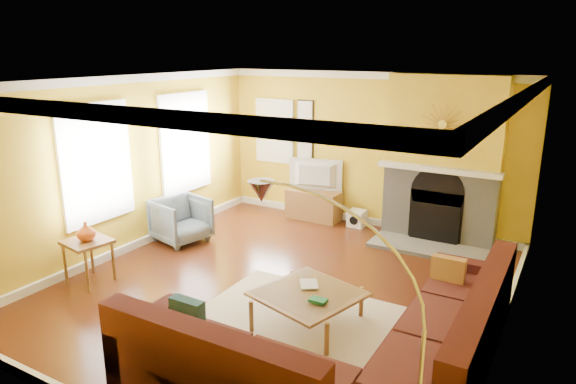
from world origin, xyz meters
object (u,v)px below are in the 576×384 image
Objects in this scene: media_console at (314,205)px; armchair at (181,220)px; side_table at (89,261)px; coffee_table at (308,308)px; sectional_sofa at (335,309)px; arc_lamp at (342,337)px.

media_console is 1.24× the size of armchair.
side_table is at bearing -168.24° from armchair.
side_table reaches higher than coffee_table.
side_table is at bearing -109.73° from media_console.
sectional_sofa is 4.30m from media_console.
side_table is 0.28× the size of arc_lamp.
arc_lamp reaches higher than side_table.
coffee_table is at bearing -100.25° from armchair.
side_table reaches higher than media_console.
arc_lamp reaches higher than coffee_table.
sectional_sofa reaches higher than armchair.
side_table is at bearing 164.37° from arc_lamp.
arc_lamp reaches higher than media_console.
sectional_sofa is 4.25× the size of armchair.
armchair is 1.80m from side_table.
armchair is (-3.05, 1.33, 0.16)m from coffee_table.
coffee_table is 2.20m from arc_lamp.
media_console is at bearing 120.05° from sectional_sofa.
side_table is at bearing -171.29° from coffee_table.
armchair reaches higher than coffee_table.
armchair is at bearing -122.68° from media_console.
sectional_sofa reaches higher than media_console.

